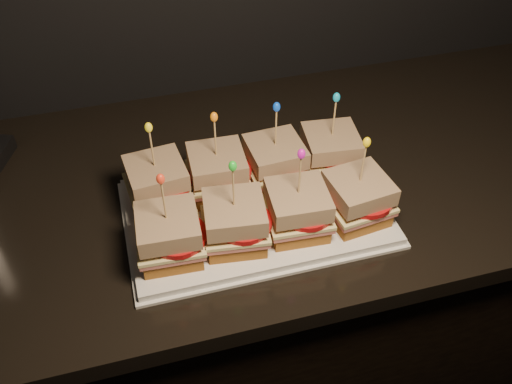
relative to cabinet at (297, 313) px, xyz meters
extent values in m
cube|color=black|center=(0.00, 0.00, 0.00)|extent=(2.42, 0.59, 0.87)
cube|color=black|center=(0.00, 0.00, 0.45)|extent=(2.46, 0.63, 0.04)
cube|color=white|center=(-0.13, -0.10, 0.48)|extent=(0.42, 0.26, 0.02)
cube|color=white|center=(-0.13, -0.10, 0.47)|extent=(0.43, 0.27, 0.01)
cube|color=brown|center=(-0.28, -0.04, 0.50)|extent=(0.10, 0.10, 0.02)
cube|color=#C35453|center=(-0.28, -0.04, 0.52)|extent=(0.11, 0.10, 0.01)
cube|color=#EADC8F|center=(-0.28, -0.04, 0.52)|extent=(0.11, 0.11, 0.01)
cylinder|color=#B10F11|center=(-0.27, -0.05, 0.53)|extent=(0.09, 0.09, 0.01)
cube|color=#5A2E13|center=(-0.28, -0.04, 0.55)|extent=(0.10, 0.10, 0.03)
cylinder|color=tan|center=(-0.28, -0.04, 0.60)|extent=(0.00, 0.00, 0.09)
ellipsoid|color=yellow|center=(-0.28, -0.04, 0.64)|extent=(0.01, 0.01, 0.02)
cube|color=brown|center=(-0.18, -0.04, 0.50)|extent=(0.09, 0.09, 0.02)
cube|color=#C35453|center=(-0.18, -0.04, 0.52)|extent=(0.10, 0.10, 0.01)
cube|color=#EADC8F|center=(-0.18, -0.04, 0.52)|extent=(0.10, 0.10, 0.01)
cylinder|color=#B10F11|center=(-0.17, -0.05, 0.53)|extent=(0.09, 0.09, 0.01)
cube|color=#5A2E13|center=(-0.18, -0.04, 0.55)|extent=(0.09, 0.09, 0.03)
cylinder|color=tan|center=(-0.18, -0.04, 0.60)|extent=(0.00, 0.00, 0.09)
ellipsoid|color=orange|center=(-0.18, -0.04, 0.64)|extent=(0.01, 0.01, 0.02)
cube|color=brown|center=(-0.08, -0.04, 0.50)|extent=(0.09, 0.09, 0.02)
cube|color=#C35453|center=(-0.08, -0.04, 0.52)|extent=(0.10, 0.10, 0.01)
cube|color=#EADC8F|center=(-0.08, -0.04, 0.52)|extent=(0.10, 0.10, 0.01)
cylinder|color=#B10F11|center=(-0.07, -0.05, 0.53)|extent=(0.09, 0.09, 0.01)
cube|color=#5A2E13|center=(-0.08, -0.04, 0.55)|extent=(0.10, 0.10, 0.03)
cylinder|color=tan|center=(-0.08, -0.04, 0.60)|extent=(0.00, 0.00, 0.09)
ellipsoid|color=blue|center=(-0.08, -0.04, 0.64)|extent=(0.01, 0.01, 0.02)
cube|color=brown|center=(0.02, -0.04, 0.50)|extent=(0.10, 0.10, 0.02)
cube|color=#C35453|center=(0.02, -0.04, 0.52)|extent=(0.11, 0.10, 0.01)
cube|color=#EADC8F|center=(0.02, -0.04, 0.52)|extent=(0.11, 0.11, 0.01)
cylinder|color=#B10F11|center=(0.03, -0.05, 0.53)|extent=(0.09, 0.09, 0.01)
cube|color=#5A2E13|center=(0.02, -0.04, 0.55)|extent=(0.10, 0.10, 0.03)
cylinder|color=tan|center=(0.02, -0.04, 0.60)|extent=(0.00, 0.00, 0.09)
ellipsoid|color=#1095BA|center=(0.02, -0.04, 0.64)|extent=(0.01, 0.01, 0.02)
cube|color=brown|center=(-0.28, -0.16, 0.50)|extent=(0.09, 0.09, 0.02)
cube|color=#C35453|center=(-0.28, -0.16, 0.52)|extent=(0.10, 0.10, 0.01)
cube|color=#EADC8F|center=(-0.28, -0.16, 0.52)|extent=(0.10, 0.10, 0.01)
cylinder|color=#B10F11|center=(-0.27, -0.17, 0.53)|extent=(0.09, 0.09, 0.01)
cube|color=#5A2E13|center=(-0.28, -0.16, 0.55)|extent=(0.09, 0.09, 0.03)
cylinder|color=tan|center=(-0.28, -0.16, 0.60)|extent=(0.00, 0.00, 0.09)
ellipsoid|color=red|center=(-0.28, -0.16, 0.64)|extent=(0.01, 0.01, 0.02)
cube|color=brown|center=(-0.18, -0.16, 0.50)|extent=(0.10, 0.10, 0.02)
cube|color=#C35453|center=(-0.18, -0.16, 0.52)|extent=(0.11, 0.10, 0.01)
cube|color=#EADC8F|center=(-0.18, -0.16, 0.52)|extent=(0.11, 0.11, 0.01)
cylinder|color=#B10F11|center=(-0.17, -0.17, 0.53)|extent=(0.09, 0.09, 0.01)
cube|color=#5A2E13|center=(-0.18, -0.16, 0.55)|extent=(0.10, 0.10, 0.03)
cylinder|color=tan|center=(-0.18, -0.16, 0.60)|extent=(0.00, 0.00, 0.09)
ellipsoid|color=green|center=(-0.18, -0.16, 0.64)|extent=(0.01, 0.01, 0.02)
cube|color=brown|center=(-0.08, -0.16, 0.50)|extent=(0.09, 0.09, 0.02)
cube|color=#C35453|center=(-0.08, -0.16, 0.52)|extent=(0.10, 0.10, 0.01)
cube|color=#EADC8F|center=(-0.08, -0.16, 0.52)|extent=(0.10, 0.10, 0.01)
cylinder|color=#B10F11|center=(-0.07, -0.17, 0.53)|extent=(0.09, 0.09, 0.01)
cube|color=#5A2E13|center=(-0.08, -0.16, 0.55)|extent=(0.10, 0.10, 0.03)
cylinder|color=tan|center=(-0.08, -0.16, 0.60)|extent=(0.00, 0.00, 0.09)
ellipsoid|color=#C314A3|center=(-0.08, -0.16, 0.64)|extent=(0.01, 0.01, 0.02)
cube|color=brown|center=(0.02, -0.16, 0.50)|extent=(0.10, 0.10, 0.02)
cube|color=#C35453|center=(0.02, -0.16, 0.52)|extent=(0.11, 0.11, 0.01)
cube|color=#EADC8F|center=(0.02, -0.16, 0.52)|extent=(0.11, 0.11, 0.01)
cylinder|color=#B10F11|center=(0.03, -0.17, 0.53)|extent=(0.09, 0.09, 0.01)
cube|color=#5A2E13|center=(0.02, -0.16, 0.55)|extent=(0.10, 0.10, 0.03)
cylinder|color=tan|center=(0.02, -0.16, 0.60)|extent=(0.00, 0.00, 0.09)
ellipsoid|color=yellow|center=(0.02, -0.16, 0.64)|extent=(0.01, 0.01, 0.02)
camera|label=1|loc=(-0.31, -0.75, 1.15)|focal=40.00mm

